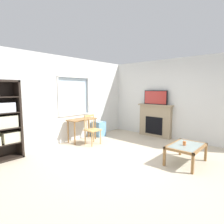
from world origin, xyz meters
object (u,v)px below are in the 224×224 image
object	(u,v)px
desk_under_window	(82,123)
coffee_table	(186,148)
tv	(156,97)
wooden_chair	(92,129)
fireplace	(155,120)
plastic_drawer_unit	(99,129)
sippy_cup	(184,143)

from	to	relation	value
desk_under_window	coffee_table	world-z (taller)	desk_under_window
tv	wooden_chair	bearing A→B (deg)	155.29
desk_under_window	fireplace	distance (m)	2.58
plastic_drawer_unit	sippy_cup	size ratio (longest dim) A/B	5.85
coffee_table	desk_under_window	bearing A→B (deg)	96.70
desk_under_window	plastic_drawer_unit	xyz separation A→B (m)	(0.80, 0.05, -0.34)
desk_under_window	plastic_drawer_unit	world-z (taller)	desk_under_window
wooden_chair	plastic_drawer_unit	world-z (taller)	wooden_chair
desk_under_window	fireplace	bearing A→B (deg)	-35.32
wooden_chair	sippy_cup	xyz separation A→B (m)	(0.38, -2.67, 0.01)
desk_under_window	sippy_cup	world-z (taller)	desk_under_window
wooden_chair	fireplace	world-z (taller)	fireplace
wooden_chair	plastic_drawer_unit	distance (m)	1.03
plastic_drawer_unit	sippy_cup	bearing A→B (deg)	-98.18
desk_under_window	coffee_table	xyz separation A→B (m)	(0.38, -3.21, -0.24)
coffee_table	tv	bearing A→B (deg)	45.23
desk_under_window	fireplace	xyz separation A→B (m)	(2.10, -1.49, -0.03)
coffee_table	sippy_cup	size ratio (longest dim) A/B	10.63
plastic_drawer_unit	coffee_table	world-z (taller)	plastic_drawer_unit
fireplace	coffee_table	xyz separation A→B (m)	(-1.72, -1.72, -0.21)
fireplace	desk_under_window	bearing A→B (deg)	144.68
tv	desk_under_window	bearing A→B (deg)	144.45
fireplace	plastic_drawer_unit	bearing A→B (deg)	130.15
plastic_drawer_unit	desk_under_window	bearing A→B (deg)	-176.44
desk_under_window	sippy_cup	xyz separation A→B (m)	(0.34, -3.18, -0.13)
desk_under_window	plastic_drawer_unit	distance (m)	0.87
plastic_drawer_unit	tv	xyz separation A→B (m)	(1.28, -1.54, 1.13)
wooden_chair	plastic_drawer_unit	size ratio (longest dim) A/B	1.71
tv	sippy_cup	distance (m)	2.60
wooden_chair	fireplace	size ratio (longest dim) A/B	0.70
plastic_drawer_unit	wooden_chair	bearing A→B (deg)	-146.12
wooden_chair	fireplace	bearing A→B (deg)	-24.52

